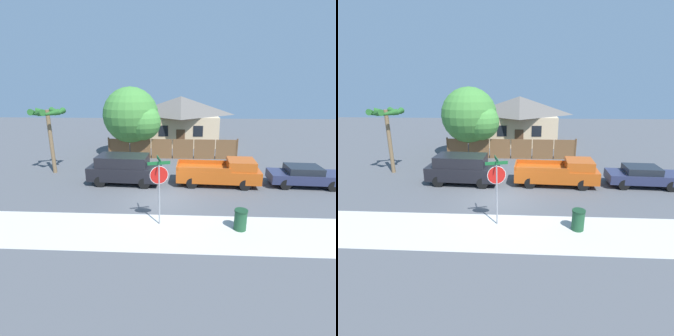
# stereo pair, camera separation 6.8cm
# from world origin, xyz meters

# --- Properties ---
(ground_plane) EXTENTS (80.00, 80.00, 0.00)m
(ground_plane) POSITION_xyz_m (0.00, 0.00, 0.00)
(ground_plane) COLOR #4C4F54
(sidewalk_strip) EXTENTS (36.00, 3.20, 0.01)m
(sidewalk_strip) POSITION_xyz_m (0.00, -3.60, 0.00)
(sidewalk_strip) COLOR beige
(sidewalk_strip) RESTS_ON ground
(wooden_fence) EXTENTS (11.54, 0.12, 1.87)m
(wooden_fence) POSITION_xyz_m (0.37, 8.88, 0.89)
(wooden_fence) COLOR brown
(wooden_fence) RESTS_ON ground
(house) EXTENTS (8.57, 7.34, 5.18)m
(house) POSITION_xyz_m (1.08, 16.29, 2.68)
(house) COLOR beige
(house) RESTS_ON ground
(oak_tree) EXTENTS (5.23, 4.98, 6.23)m
(oak_tree) POSITION_xyz_m (-3.15, 9.61, 3.63)
(oak_tree) COLOR brown
(oak_tree) RESTS_ON ground
(palm_tree) EXTENTS (2.37, 2.57, 4.77)m
(palm_tree) POSITION_xyz_m (-8.35, 4.45, 4.07)
(palm_tree) COLOR brown
(palm_tree) RESTS_ON ground
(red_suv) EXTENTS (4.77, 2.27, 1.92)m
(red_suv) POSITION_xyz_m (-2.59, 2.50, 1.03)
(red_suv) COLOR black
(red_suv) RESTS_ON ground
(orange_pickup) EXTENTS (5.43, 2.23, 1.74)m
(orange_pickup) POSITION_xyz_m (3.78, 2.48, 0.85)
(orange_pickup) COLOR #B74C14
(orange_pickup) RESTS_ON ground
(parked_sedan) EXTENTS (4.64, 2.04, 1.35)m
(parked_sedan) POSITION_xyz_m (9.16, 2.50, 0.72)
(parked_sedan) COLOR #282D4C
(parked_sedan) RESTS_ON ground
(stop_sign) EXTENTS (1.00, 0.90, 3.26)m
(stop_sign) POSITION_xyz_m (0.16, -2.91, 2.23)
(stop_sign) COLOR gray
(stop_sign) RESTS_ON ground
(trash_bin) EXTENTS (0.60, 0.60, 0.97)m
(trash_bin) POSITION_xyz_m (3.85, -3.22, 0.49)
(trash_bin) COLOR #1E4C2D
(trash_bin) RESTS_ON ground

